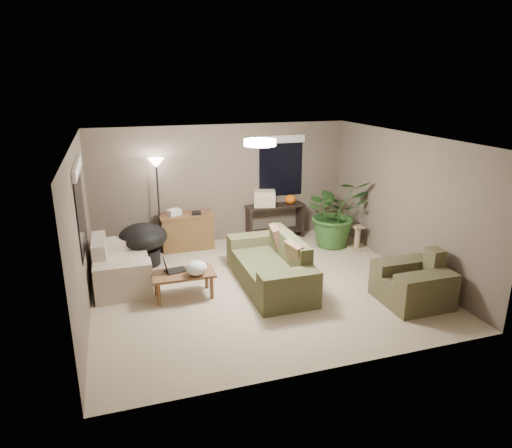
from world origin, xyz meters
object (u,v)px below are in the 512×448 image
object	(u,v)px
main_sofa	(272,268)
desk	(187,231)
floor_lamp	(157,174)
cat_scratching_post	(357,239)
console_table	(275,219)
coffee_table	(183,276)
armchair	(413,284)
loveseat	(120,267)
houseplant	(334,220)
papasan_chair	(143,241)

from	to	relation	value
main_sofa	desk	size ratio (longest dim) A/B	2.00
desk	floor_lamp	xyz separation A→B (m)	(-0.54, 0.06, 1.22)
floor_lamp	cat_scratching_post	bearing A→B (deg)	-16.62
desk	console_table	bearing A→B (deg)	2.95
main_sofa	coffee_table	distance (m)	1.52
main_sofa	armchair	distance (m)	2.31
desk	cat_scratching_post	world-z (taller)	desk
console_table	cat_scratching_post	world-z (taller)	console_table
cat_scratching_post	loveseat	bearing A→B (deg)	-177.12
armchair	houseplant	xyz separation A→B (m)	(0.00, 2.73, 0.27)
desk	cat_scratching_post	size ratio (longest dim) A/B	2.20
floor_lamp	armchair	bearing A→B (deg)	-45.01
loveseat	papasan_chair	xyz separation A→B (m)	(0.46, 0.75, 0.17)
main_sofa	desk	bearing A→B (deg)	116.81
cat_scratching_post	armchair	bearing A→B (deg)	-98.69
console_table	main_sofa	bearing A→B (deg)	-111.25
desk	houseplant	size ratio (longest dim) A/B	0.76
coffee_table	floor_lamp	size ratio (longest dim) A/B	0.52
main_sofa	houseplant	bearing A→B (deg)	36.80
desk	houseplant	distance (m)	3.09
desk	floor_lamp	bearing A→B (deg)	173.58
coffee_table	papasan_chair	distance (m)	1.67
armchair	coffee_table	size ratio (longest dim) A/B	1.00
houseplant	desk	bearing A→B (deg)	166.23
coffee_table	cat_scratching_post	distance (m)	3.94
coffee_table	console_table	size ratio (longest dim) A/B	0.77
loveseat	cat_scratching_post	distance (m)	4.75
houseplant	console_table	bearing A→B (deg)	140.84
armchair	houseplant	world-z (taller)	houseplant
armchair	desk	size ratio (longest dim) A/B	0.91
coffee_table	papasan_chair	world-z (taller)	papasan_chair
armchair	houseplant	distance (m)	2.75
desk	console_table	world-z (taller)	same
main_sofa	loveseat	distance (m)	2.61
console_table	loveseat	bearing A→B (deg)	-156.79
houseplant	cat_scratching_post	size ratio (longest dim) A/B	2.90
papasan_chair	floor_lamp	size ratio (longest dim) A/B	0.50
desk	floor_lamp	world-z (taller)	floor_lamp
papasan_chair	floor_lamp	xyz separation A→B (m)	(0.39, 0.65, 1.13)
papasan_chair	houseplant	xyz separation A→B (m)	(3.92, -0.14, 0.10)
floor_lamp	houseplant	world-z (taller)	floor_lamp
console_table	cat_scratching_post	distance (m)	1.84
armchair	coffee_table	distance (m)	3.65
cat_scratching_post	coffee_table	bearing A→B (deg)	-163.99
loveseat	cat_scratching_post	bearing A→B (deg)	2.88
main_sofa	papasan_chair	size ratio (longest dim) A/B	2.32
loveseat	floor_lamp	world-z (taller)	floor_lamp
console_table	houseplant	size ratio (longest dim) A/B	0.90
main_sofa	houseplant	xyz separation A→B (m)	(1.90, 1.42, 0.27)
main_sofa	cat_scratching_post	world-z (taller)	main_sofa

